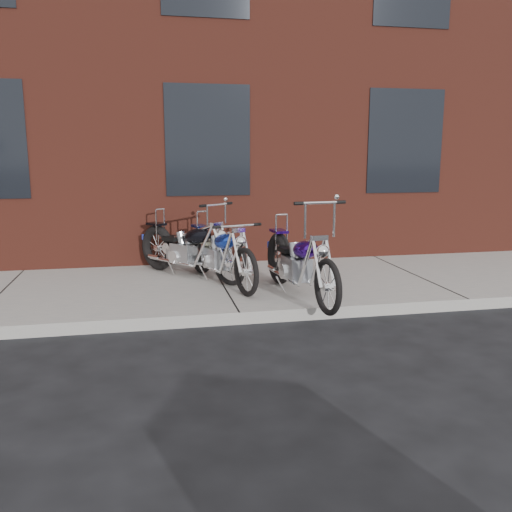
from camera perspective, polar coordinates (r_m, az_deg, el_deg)
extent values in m
plane|color=black|center=(6.46, -1.73, -7.25)|extent=(120.00, 120.00, 0.00)
cube|color=gray|center=(7.87, -3.59, -3.40)|extent=(22.00, 3.00, 0.15)
cube|color=maroon|center=(14.24, -7.61, 18.78)|extent=(22.00, 10.00, 8.00)
torus|color=black|center=(7.60, 2.85, -0.46)|extent=(0.22, 0.75, 0.74)
torus|color=black|center=(6.16, 8.15, -3.58)|extent=(0.15, 0.67, 0.67)
cube|color=#9299A4|center=(7.00, 4.75, -1.54)|extent=(0.33, 0.44, 0.31)
ellipsoid|color=#340D85|center=(6.68, 5.73, 0.46)|extent=(0.33, 0.59, 0.32)
cube|color=black|center=(7.20, 3.96, 0.49)|extent=(0.28, 0.31, 0.06)
cylinder|color=white|center=(6.21, 7.70, -0.89)|extent=(0.07, 0.30, 0.55)
cylinder|color=white|center=(6.23, 7.35, 5.50)|extent=(0.57, 0.09, 0.03)
cylinder|color=white|center=(7.46, 3.11, 2.37)|extent=(0.02, 0.02, 0.49)
cylinder|color=white|center=(7.28, 4.95, -2.14)|extent=(0.15, 0.93, 0.05)
torus|color=black|center=(8.32, -5.45, 0.41)|extent=(0.34, 0.73, 0.72)
torus|color=black|center=(6.93, -0.51, -1.93)|extent=(0.25, 0.64, 0.65)
cube|color=#9299A4|center=(7.75, -3.65, -0.41)|extent=(0.38, 0.46, 0.30)
ellipsoid|color=#1938B7|center=(7.45, -2.79, 1.40)|extent=(0.40, 0.60, 0.31)
cube|color=beige|center=(7.95, -4.43, 1.32)|extent=(0.31, 0.33, 0.06)
cylinder|color=white|center=(6.99, -0.98, 0.36)|extent=(0.12, 0.29, 0.54)
cylinder|color=white|center=(7.05, -1.44, 3.09)|extent=(0.53, 0.18, 0.03)
cylinder|color=white|center=(8.19, -5.28, 2.93)|extent=(0.03, 0.03, 0.48)
cylinder|color=white|center=(8.02, -3.50, -0.97)|extent=(0.30, 0.87, 0.05)
torus|color=black|center=(8.67, -9.66, 0.75)|extent=(0.56, 0.66, 0.72)
torus|color=black|center=(7.55, -1.94, -0.86)|extent=(0.46, 0.56, 0.65)
cube|color=#9299A4|center=(8.19, -6.77, 0.18)|extent=(0.47, 0.49, 0.30)
ellipsoid|color=black|center=(7.94, -5.44, 2.00)|extent=(0.55, 0.60, 0.31)
cube|color=black|center=(8.35, -8.02, 1.75)|extent=(0.36, 0.37, 0.06)
cylinder|color=white|center=(7.58, -2.65, 1.22)|extent=(0.21, 0.26, 0.54)
cylinder|color=white|center=(7.60, -3.38, 5.39)|extent=(0.46, 0.36, 0.03)
cylinder|color=white|center=(8.55, -9.40, 3.22)|extent=(0.03, 0.03, 0.48)
cylinder|color=white|center=(8.46, -7.17, -0.40)|extent=(0.60, 0.74, 0.05)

